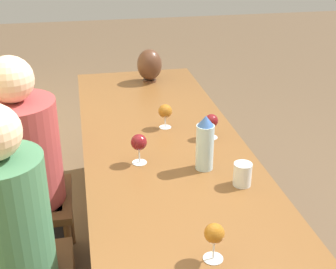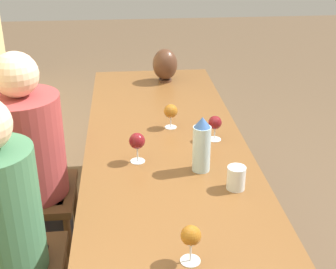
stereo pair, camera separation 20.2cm
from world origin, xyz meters
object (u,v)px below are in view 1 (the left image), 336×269
object	(u,v)px
water_bottle	(205,143)
vase	(149,65)
wine_glass_2	(165,112)
person_far	(27,167)
person_near	(14,238)
water_tumbler	(242,174)
wine_glass_0	(139,143)
wine_glass_1	(211,122)
chair_far	(14,197)
wine_glass_3	(213,235)

from	to	relation	value
water_bottle	vase	world-z (taller)	water_bottle
wine_glass_2	person_far	xyz separation A→B (m)	(-0.16, 0.74, -0.18)
person_near	water_tumbler	bearing A→B (deg)	-84.66
water_bottle	wine_glass_2	distance (m)	0.49
person_near	person_far	bearing A→B (deg)	-0.27
wine_glass_0	wine_glass_1	world-z (taller)	wine_glass_0
vase	wine_glass_0	world-z (taller)	vase
wine_glass_2	chair_far	bearing A→B (deg)	100.89
water_bottle	wine_glass_0	xyz separation A→B (m)	(0.11, 0.29, -0.02)
water_tumbler	wine_glass_3	distance (m)	0.51
wine_glass_0	person_near	xyz separation A→B (m)	(-0.37, 0.54, -0.18)
water_tumbler	wine_glass_0	xyz separation A→B (m)	(0.28, 0.41, 0.05)
water_bottle	wine_glass_3	xyz separation A→B (m)	(-0.61, 0.14, -0.03)
water_bottle	wine_glass_1	world-z (taller)	water_bottle
water_tumbler	wine_glass_0	world-z (taller)	wine_glass_0
chair_far	person_far	xyz separation A→B (m)	(-0.00, -0.08, 0.16)
vase	chair_far	size ratio (longest dim) A/B	0.26
water_tumbler	wine_glass_3	xyz separation A→B (m)	(-0.44, 0.26, 0.05)
chair_far	wine_glass_2	bearing A→B (deg)	-79.11
wine_glass_1	wine_glass_3	distance (m)	0.96
water_tumbler	person_far	bearing A→B (deg)	62.47
wine_glass_3	vase	bearing A→B (deg)	-2.65
water_bottle	wine_glass_1	bearing A→B (deg)	-21.33
water_tumbler	person_far	size ratio (longest dim) A/B	0.08
wine_glass_0	chair_far	world-z (taller)	same
chair_far	wine_glass_0	bearing A→B (deg)	-109.02
vase	wine_glass_0	distance (m)	1.18
water_tumbler	chair_far	size ratio (longest dim) A/B	0.12
water_tumbler	chair_far	world-z (taller)	chair_far
wine_glass_2	person_near	xyz separation A→B (m)	(-0.74, 0.74, -0.17)
person_far	wine_glass_2	bearing A→B (deg)	-77.92
vase	wine_glass_2	world-z (taller)	vase
vase	person_far	size ratio (longest dim) A/B	0.19
water_tumbler	person_far	distance (m)	1.08
wine_glass_1	wine_glass_0	bearing A→B (deg)	116.15
wine_glass_0	chair_far	bearing A→B (deg)	70.98
wine_glass_2	person_far	size ratio (longest dim) A/B	0.11
vase	wine_glass_2	size ratio (longest dim) A/B	1.70
vase	person_far	distance (m)	1.24
wine_glass_2	chair_far	world-z (taller)	chair_far
water_tumbler	person_near	size ratio (longest dim) A/B	0.08
vase	water_tumbler	bearing A→B (deg)	-173.10
wine_glass_3	person_near	bearing A→B (deg)	62.99
water_bottle	water_tumbler	distance (m)	0.22
person_far	wine_glass_0	bearing A→B (deg)	-111.67
vase	wine_glass_1	bearing A→B (deg)	-169.87
vase	wine_glass_3	world-z (taller)	vase
wine_glass_3	water_bottle	bearing A→B (deg)	-12.70
wine_glass_2	person_near	bearing A→B (deg)	135.09
wine_glass_0	vase	bearing A→B (deg)	-11.47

